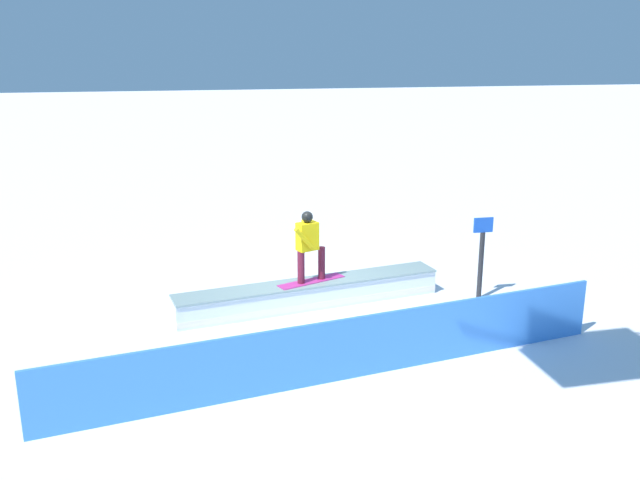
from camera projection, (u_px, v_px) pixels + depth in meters
ground_plane at (309, 306)px, 13.93m from camera, size 120.00×120.00×0.00m
grind_box at (309, 295)px, 13.86m from camera, size 5.41×1.70×0.52m
snowboarder at (308, 244)px, 13.55m from camera, size 1.41×0.81×1.43m
safety_fence at (345, 349)px, 10.82m from camera, size 9.14×1.87×1.01m
trail_marker at (481, 256)px, 14.07m from camera, size 0.40×0.10×1.71m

